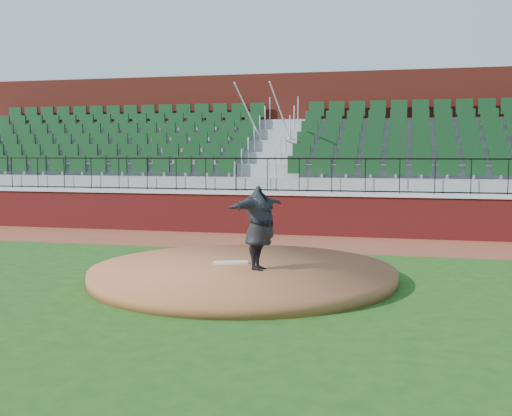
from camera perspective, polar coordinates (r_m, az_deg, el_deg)
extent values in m
plane|color=#1B4413|center=(12.01, -1.69, -6.82)|extent=(90.00, 90.00, 0.00)
cube|color=brown|center=(17.20, 3.06, -3.16)|extent=(34.00, 3.20, 0.01)
cube|color=maroon|center=(18.69, 3.96, -0.66)|extent=(34.00, 0.35, 1.20)
cube|color=#B7B7B7|center=(18.63, 3.97, 1.32)|extent=(34.00, 0.45, 0.10)
cube|color=maroon|center=(24.06, 6.21, 5.74)|extent=(34.00, 0.50, 5.50)
cylinder|color=brown|center=(12.20, -1.21, -6.03)|extent=(5.94, 5.94, 0.25)
cube|color=white|center=(12.56, -2.32, -5.02)|extent=(0.70, 0.40, 0.05)
imported|color=black|center=(11.79, 0.33, -1.84)|extent=(0.99, 2.05, 1.61)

